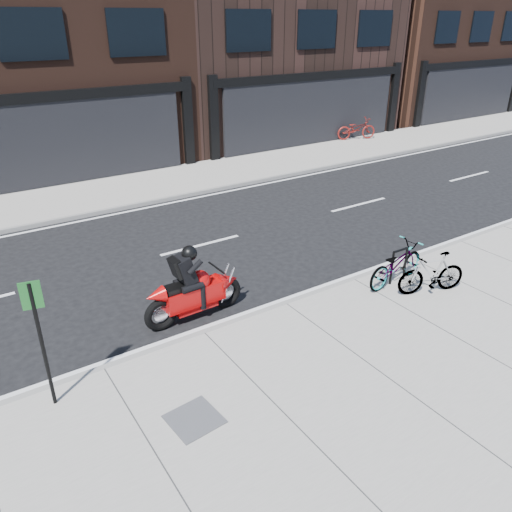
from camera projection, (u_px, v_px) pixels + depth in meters
ground at (238, 273)px, 12.32m from camera, size 120.00×120.00×0.00m
sidewalk_near at (391, 383)px, 8.53m from camera, size 60.00×6.00×0.13m
sidewalk_far at (127, 189)px, 18.12m from camera, size 60.00×3.50×0.13m
building_mideast at (255, 5)px, 25.48m from camera, size 12.00×10.00×12.50m
building_east at (414, 3)px, 31.32m from camera, size 10.00×10.00×13.00m
bike_rack at (399, 263)px, 11.46m from camera, size 0.50×0.06×0.84m
bicycle_front at (396, 264)px, 11.42m from camera, size 1.88×0.83×0.96m
bicycle_rear at (432, 273)px, 11.01m from camera, size 1.67×0.96×0.97m
motorcycle at (198, 288)px, 10.27m from camera, size 2.25×0.49×1.68m
bicycle_far at (356, 129)px, 24.94m from camera, size 2.12×1.31×1.05m
utility_grate at (194, 419)px, 7.67m from camera, size 0.81×0.81×0.02m
sign_post at (40, 334)px, 7.44m from camera, size 0.30×0.08×2.21m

